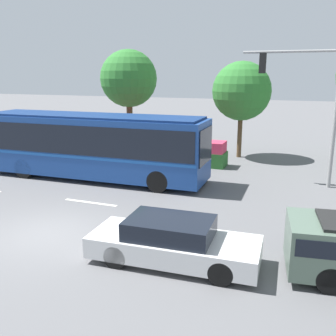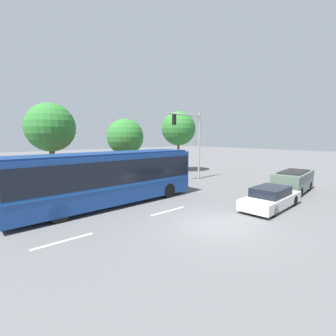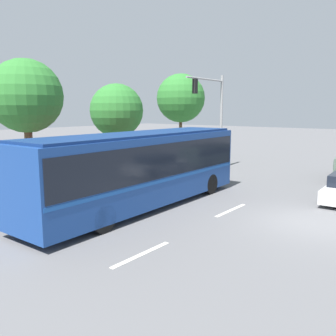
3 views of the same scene
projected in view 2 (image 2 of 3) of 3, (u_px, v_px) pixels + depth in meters
The scene contains 11 objects.
ground_plane at pixel (217, 225), 11.41m from camera, with size 140.00×140.00×0.00m, color #5B5B5E.
city_bus at pixel (108, 175), 14.58m from camera, with size 11.56×2.85×3.20m.
sedan_foreground at pixel (271, 198), 14.08m from camera, with size 4.78×2.00×1.27m.
suv_left_lane at pixel (293, 180), 18.22m from camera, with size 5.04×2.49×1.58m.
traffic_light_pole at pixel (192, 136), 22.73m from camera, with size 4.32×0.24×6.48m.
flowering_hedge at pixel (100, 180), 19.25m from camera, with size 8.12×1.29×1.42m.
street_tree_left at pixel (50, 128), 18.33m from camera, with size 3.67×3.67×6.67m.
street_tree_centre at pixel (125, 137), 23.85m from camera, with size 3.58×3.58×5.90m.
street_tree_right at pixel (179, 129), 28.32m from camera, with size 3.96×3.96×7.07m.
lane_stripe_near at pixel (63, 241), 9.66m from camera, with size 2.40×0.16×0.01m, color silver.
lane_stripe_mid at pixel (168, 211), 13.58m from camera, with size 2.40×0.16×0.01m, color silver.
Camera 2 is at (-8.98, -6.70, 4.15)m, focal length 25.95 mm.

